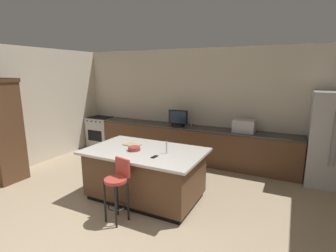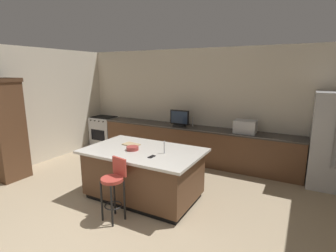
# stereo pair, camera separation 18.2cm
# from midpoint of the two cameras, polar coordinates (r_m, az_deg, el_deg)

# --- Properties ---
(wall_back) EXTENTS (7.32, 0.12, 2.84)m
(wall_back) POSITION_cam_midpoint_polar(r_m,az_deg,el_deg) (6.71, 6.10, 4.72)
(wall_back) COLOR beige
(wall_back) RESTS_ON ground_plane
(wall_left) EXTENTS (0.12, 4.91, 2.84)m
(wall_left) POSITION_cam_midpoint_polar(r_m,az_deg,el_deg) (7.06, -28.73, 3.66)
(wall_left) COLOR beige
(wall_left) RESTS_ON ground_plane
(counter_back) EXTENTS (5.14, 0.62, 0.90)m
(counter_back) POSITION_cam_midpoint_polar(r_m,az_deg,el_deg) (6.58, 4.49, -4.04)
(counter_back) COLOR brown
(counter_back) RESTS_ON ground_plane
(kitchen_island) EXTENTS (2.08, 1.30, 0.91)m
(kitchen_island) POSITION_cam_midpoint_polar(r_m,az_deg,el_deg) (4.73, -6.19, -10.50)
(kitchen_island) COLOR black
(kitchen_island) RESTS_ON ground_plane
(refrigerator) EXTENTS (0.80, 0.79, 1.90)m
(refrigerator) POSITION_cam_midpoint_polar(r_m,az_deg,el_deg) (5.98, 31.82, -2.58)
(refrigerator) COLOR #B7BABF
(refrigerator) RESTS_ON ground_plane
(range_oven) EXTENTS (0.74, 0.63, 0.92)m
(range_oven) POSITION_cam_midpoint_polar(r_m,az_deg,el_deg) (8.10, -15.23, -1.28)
(range_oven) COLOR #B7BABF
(range_oven) RESTS_ON ground_plane
(cabinet_tower) EXTENTS (0.61, 0.64, 2.14)m
(cabinet_tower) POSITION_cam_midpoint_polar(r_m,az_deg,el_deg) (6.30, -33.71, -0.59)
(cabinet_tower) COLOR brown
(cabinet_tower) RESTS_ON ground_plane
(microwave) EXTENTS (0.48, 0.36, 0.29)m
(microwave) POSITION_cam_midpoint_polar(r_m,az_deg,el_deg) (6.09, 15.74, -0.02)
(microwave) COLOR #B7BABF
(microwave) RESTS_ON counter_back
(tv_monitor) EXTENTS (0.51, 0.16, 0.41)m
(tv_monitor) POSITION_cam_midpoint_polar(r_m,az_deg,el_deg) (6.52, 1.44, 1.63)
(tv_monitor) COLOR black
(tv_monitor) RESTS_ON counter_back
(sink_faucet_back) EXTENTS (0.02, 0.02, 0.24)m
(sink_faucet_back) POSITION_cam_midpoint_polar(r_m,az_deg,el_deg) (6.55, 4.40, 1.02)
(sink_faucet_back) COLOR #B2B2B7
(sink_faucet_back) RESTS_ON counter_back
(sink_faucet_island) EXTENTS (0.02, 0.02, 0.22)m
(sink_faucet_island) POSITION_cam_midpoint_polar(r_m,az_deg,el_deg) (4.33, -1.52, -4.75)
(sink_faucet_island) COLOR #B2B2B7
(sink_faucet_island) RESTS_ON kitchen_island
(bar_stool_center) EXTENTS (0.34, 0.36, 0.98)m
(bar_stool_center) POSITION_cam_midpoint_polar(r_m,az_deg,el_deg) (4.07, -12.48, -12.69)
(bar_stool_center) COLOR #B23D33
(bar_stool_center) RESTS_ON ground_plane
(fruit_bowl) EXTENTS (0.22, 0.22, 0.07)m
(fruit_bowl) POSITION_cam_midpoint_polar(r_m,az_deg,el_deg) (4.57, -8.68, -5.02)
(fruit_bowl) COLOR #993833
(fruit_bowl) RESTS_ON kitchen_island
(cell_phone) EXTENTS (0.08, 0.15, 0.01)m
(cell_phone) POSITION_cam_midpoint_polar(r_m,az_deg,el_deg) (4.20, -4.29, -6.86)
(cell_phone) COLOR black
(cell_phone) RESTS_ON kitchen_island
(cutting_board) EXTENTS (0.34, 0.25, 0.02)m
(cutting_board) POSITION_cam_midpoint_polar(r_m,az_deg,el_deg) (4.89, -9.05, -4.16)
(cutting_board) COLOR tan
(cutting_board) RESTS_ON kitchen_island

